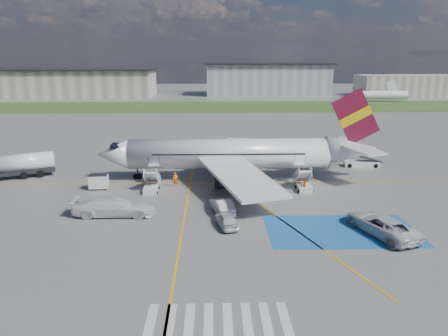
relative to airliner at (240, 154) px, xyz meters
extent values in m
plane|color=#60605E|center=(-1.51, -14.00, -3.39)|extent=(400.00, 400.00, 0.00)
cube|color=#2D4C1E|center=(-1.51, 81.00, -3.39)|extent=(400.00, 30.00, 0.01)
cube|color=gold|center=(-1.51, -2.00, -3.39)|extent=(120.00, 0.20, 0.01)
cube|color=gold|center=(-6.51, -24.00, -3.39)|extent=(0.20, 60.00, 0.01)
cube|color=gold|center=(-1.51, -2.00, -3.39)|extent=(20.71, 56.45, 0.01)
cube|color=#1B5BA5|center=(8.49, -18.00, -3.39)|extent=(14.00, 8.00, 0.01)
cube|color=silver|center=(-7.51, -32.00, -3.39)|extent=(0.60, 4.00, 0.01)
cube|color=silver|center=(-6.31, -32.00, -3.39)|extent=(0.60, 4.00, 0.01)
cube|color=silver|center=(-5.11, -32.00, -3.39)|extent=(0.60, 4.00, 0.01)
cube|color=silver|center=(-3.91, -32.00, -3.39)|extent=(0.60, 4.00, 0.01)
cube|color=silver|center=(-2.71, -32.00, -3.39)|extent=(0.60, 4.00, 0.01)
cube|color=silver|center=(-1.51, -32.00, -3.39)|extent=(0.60, 4.00, 0.01)
cube|color=silver|center=(-0.31, -32.00, -3.39)|extent=(0.60, 4.00, 0.01)
cube|color=silver|center=(0.89, -32.00, -3.39)|extent=(0.60, 4.00, 0.01)
cube|color=gray|center=(-56.51, 116.00, 1.61)|extent=(60.00, 22.00, 10.00)
cube|color=gray|center=(18.49, 121.00, 2.61)|extent=(48.00, 18.00, 12.00)
cube|color=gray|center=(73.49, 114.00, 0.61)|extent=(40.00, 16.00, 8.00)
cylinder|color=silver|center=(-1.51, 0.00, 0.01)|extent=(26.00, 3.90, 3.90)
cone|color=silver|center=(-16.51, 0.00, 0.01)|extent=(4.00, 3.90, 3.90)
cube|color=black|center=(-15.91, 0.00, 1.06)|extent=(1.67, 1.90, 0.82)
cone|color=silver|center=(14.69, 0.00, 0.41)|extent=(6.50, 3.90, 3.90)
cube|color=silver|center=(-0.51, -8.50, -0.59)|extent=(9.86, 15.95, 1.40)
cube|color=silver|center=(-0.51, 8.50, -0.59)|extent=(9.86, 15.95, 1.40)
cylinder|color=#38383A|center=(-1.51, -5.60, -1.99)|extent=(3.40, 2.10, 2.10)
cylinder|color=#38383A|center=(-1.51, 5.60, -1.99)|extent=(3.40, 2.10, 2.10)
cube|color=#5C0F24|center=(14.99, 0.00, 4.81)|extent=(6.62, 0.30, 7.45)
cube|color=gold|center=(14.99, 0.00, 4.81)|extent=(4.36, 0.40, 3.08)
cube|color=silver|center=(15.29, -3.20, 1.11)|extent=(4.73, 5.95, 0.49)
cube|color=silver|center=(15.29, 3.20, 1.11)|extent=(4.73, 5.95, 0.49)
cube|color=black|center=(-1.51, -1.96, 0.36)|extent=(19.50, 0.04, 0.18)
cube|color=black|center=(-1.51, 1.96, 0.36)|extent=(19.50, 0.04, 0.18)
cube|color=silver|center=(-11.01, -4.15, -1.94)|extent=(1.40, 3.73, 2.32)
cube|color=silver|center=(-11.01, -2.25, -0.89)|extent=(1.40, 1.00, 0.12)
cylinder|color=black|center=(-11.71, -2.25, -0.34)|extent=(0.06, 0.06, 1.10)
cylinder|color=black|center=(-10.31, -2.25, -0.34)|extent=(0.06, 0.06, 1.10)
cube|color=silver|center=(-11.01, -5.75, -3.04)|extent=(1.60, 2.40, 0.70)
cube|color=silver|center=(7.49, -4.15, -1.94)|extent=(1.40, 3.73, 2.32)
cube|color=silver|center=(7.49, -2.25, -0.89)|extent=(1.40, 1.00, 0.12)
cylinder|color=black|center=(6.79, -2.25, -0.34)|extent=(0.06, 0.06, 1.10)
cylinder|color=black|center=(8.19, -2.25, -0.34)|extent=(0.06, 0.06, 1.10)
cube|color=silver|center=(7.49, -5.75, -3.04)|extent=(1.60, 2.40, 0.70)
cylinder|color=silver|center=(-28.59, 1.60, -1.36)|extent=(7.26, 4.99, 2.34)
cube|color=black|center=(-28.59, 1.60, -2.53)|extent=(7.26, 4.99, 0.51)
cube|color=silver|center=(-17.58, -4.21, -2.44)|extent=(2.34, 1.51, 1.57)
cube|color=black|center=(-17.58, -4.21, -1.60)|extent=(2.22, 1.39, 0.13)
cube|color=silver|center=(18.31, 5.77, -2.98)|extent=(5.10, 2.00, 0.83)
cube|color=black|center=(19.56, 5.69, -2.25)|extent=(3.34, 1.46, 0.93)
imported|color=silver|center=(-2.29, -16.69, -2.70)|extent=(2.54, 4.36, 1.39)
imported|color=silver|center=(-2.61, -12.84, -2.61)|extent=(2.75, 5.01, 1.57)
imported|color=silver|center=(11.90, -18.75, -2.22)|extent=(4.76, 6.82, 2.34)
imported|color=silver|center=(-13.75, -13.38, -2.15)|extent=(6.36, 2.66, 2.48)
imported|color=orange|center=(-8.23, -3.53, -2.45)|extent=(0.78, 0.62, 1.88)
imported|color=orange|center=(-11.76, -2.09, -2.59)|extent=(0.96, 0.98, 1.60)
imported|color=orange|center=(7.44, -6.09, -2.61)|extent=(0.39, 0.92, 1.56)
camera|label=1|loc=(-3.59, -55.84, 12.77)|focal=35.00mm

